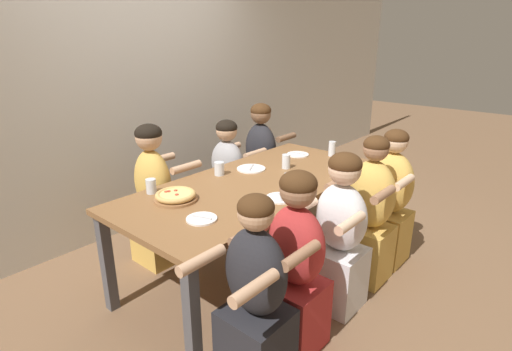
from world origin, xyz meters
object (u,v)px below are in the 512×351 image
Objects in this scene: diner_near_midright at (369,217)px; drinking_glass_d at (286,161)px; empty_plate_a at (298,154)px; diner_near_right at (389,203)px; drinking_glass_f at (151,187)px; diner_far_midleft at (155,200)px; diner_far_midright at (228,179)px; pizza_board_main at (176,196)px; diner_near_left at (255,302)px; empty_plate_c at (251,169)px; drinking_glass_c at (288,182)px; diner_near_midleft at (295,270)px; diner_near_center at (339,238)px; empty_plate_d at (280,198)px; drinking_glass_a at (332,149)px; empty_plate_b at (202,219)px; drinking_glass_b at (335,172)px; diner_far_right at (261,163)px; drinking_glass_e at (219,169)px.

drinking_glass_d is at bearing 4.64° from diner_near_midright.
diner_near_right is at bearing -87.69° from empty_plate_a.
empty_plate_a is 0.18× the size of diner_near_right.
drinking_glass_f is (-1.44, 0.24, 0.04)m from empty_plate_a.
diner_far_midleft reaches higher than diner_far_midright.
pizza_board_main reaches higher than empty_plate_a.
diner_near_midright is at bearing -90.00° from diner_near_left.
diner_near_left reaches higher than empty_plate_c.
empty_plate_c is at bearing 70.27° from drinking_glass_c.
diner_far_midleft reaches higher than diner_near_midleft.
diner_near_midleft is (-1.27, -0.89, -0.24)m from empty_plate_a.
empty_plate_a and empty_plate_c have the same top height.
diner_far_midright is at bearing 89.51° from drinking_glass_d.
diner_near_center is 0.80m from diner_near_right.
empty_plate_d is at bearing -28.07° from diner_far_midright.
empty_plate_d is 0.82m from diner_near_left.
drinking_glass_a is 0.12× the size of diner_near_midright.
empty_plate_c is 1.74× the size of drinking_glass_a.
diner_near_midleft reaches higher than drinking_glass_a.
drinking_glass_d reaches higher than empty_plate_a.
diner_near_midleft is (-0.89, -0.74, -0.29)m from drinking_glass_d.
empty_plate_b is at bearing 54.27° from diner_near_center.
drinking_glass_b is 0.43m from diner_near_midright.
diner_near_right is (0.35, -0.31, -0.29)m from drinking_glass_b.
diner_near_left is (-1.62, -0.89, -0.27)m from empty_plate_a.
pizza_board_main is 0.37m from empty_plate_b.
diner_far_midleft is (-0.62, 0.49, -0.22)m from empty_plate_c.
pizza_board_main is 0.26× the size of diner_near_left.
diner_far_right is 1.49m from diner_near_midright.
diner_far_right is 1.02× the size of diner_near_midright.
diner_far_midleft is at bearing 141.68° from empty_plate_c.
diner_near_left is at bearing -151.39° from empty_plate_a.
diner_far_midleft is at bearing 132.11° from drinking_glass_e.
diner_far_right is (1.53, 0.54, -0.24)m from pizza_board_main.
diner_near_right reaches higher than empty_plate_d.
drinking_glass_c is at bearing 166.59° from drinking_glass_b.
empty_plate_d is (-0.94, -0.51, 0.00)m from empty_plate_a.
drinking_glass_c is (0.72, -0.11, 0.06)m from empty_plate_b.
diner_near_midleft reaches higher than pizza_board_main.
diner_far_midright reaches higher than empty_plate_d.
diner_near_center reaches higher than drinking_glass_d.
drinking_glass_b is at bearing -5.20° from empty_plate_d.
drinking_glass_f is 1.61m from diner_far_right.
drinking_glass_a is 0.98m from drinking_glass_c.
drinking_glass_a is (1.12, 0.27, 0.06)m from empty_plate_d.
drinking_glass_b is 0.10× the size of diner_far_midright.
drinking_glass_d is at bearing 29.39° from diner_near_right.
diner_near_center is (-0.45, -0.31, -0.28)m from drinking_glass_b.
diner_near_midright is at bearing -42.89° from drinking_glass_c.
diner_near_midright is (1.18, -0.53, -0.25)m from empty_plate_b.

